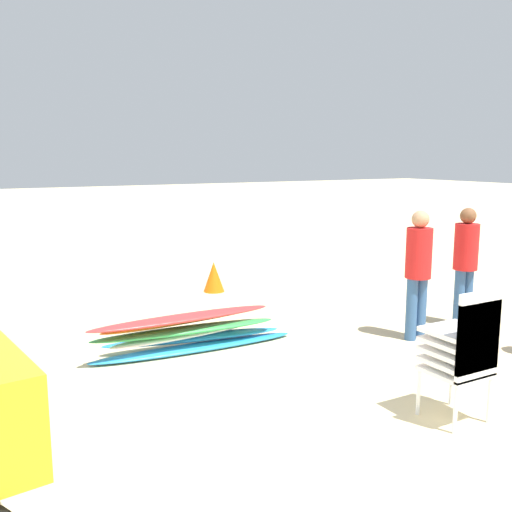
# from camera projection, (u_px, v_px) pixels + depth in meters

# --- Properties ---
(ground) EXTENTS (80.00, 80.00, 0.00)m
(ground) POSITION_uv_depth(u_px,v_px,m) (244.00, 478.00, 4.20)
(ground) COLOR beige
(stacked_plastic_chairs) EXTENTS (0.48, 0.48, 1.20)m
(stacked_plastic_chairs) POSITION_uv_depth(u_px,v_px,m) (466.00, 346.00, 4.95)
(stacked_plastic_chairs) COLOR white
(stacked_plastic_chairs) RESTS_ON ground
(surfboard_pile) EXTENTS (2.57, 0.72, 0.48)m
(surfboard_pile) POSITION_uv_depth(u_px,v_px,m) (190.00, 332.00, 6.90)
(surfboard_pile) COLOR #268CCC
(surfboard_pile) RESTS_ON ground
(lifeguard_near_center) EXTENTS (0.32, 0.32, 1.61)m
(lifeguard_near_center) POSITION_uv_depth(u_px,v_px,m) (465.00, 259.00, 7.80)
(lifeguard_near_center) COLOR #33598C
(lifeguard_near_center) RESTS_ON ground
(lifeguard_near_right) EXTENTS (0.32, 0.32, 1.63)m
(lifeguard_near_right) POSITION_uv_depth(u_px,v_px,m) (418.00, 267.00, 7.22)
(lifeguard_near_right) COLOR #33598C
(lifeguard_near_right) RESTS_ON ground
(traffic_cone_near) EXTENTS (0.36, 0.36, 0.51)m
(traffic_cone_near) POSITION_uv_depth(u_px,v_px,m) (214.00, 277.00, 9.89)
(traffic_cone_near) COLOR orange
(traffic_cone_near) RESTS_ON ground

